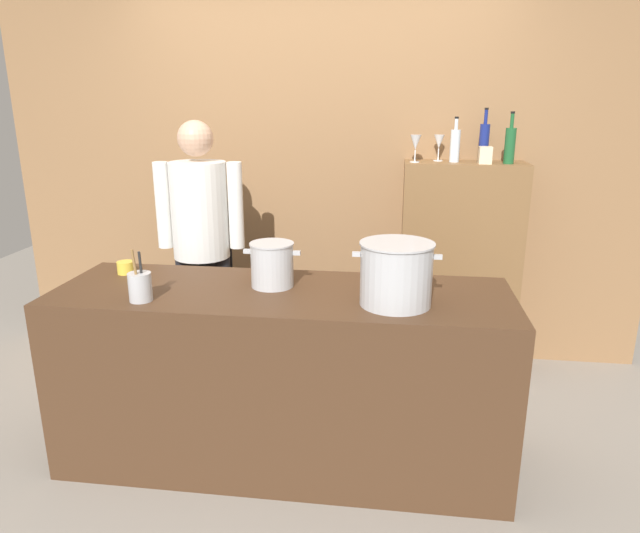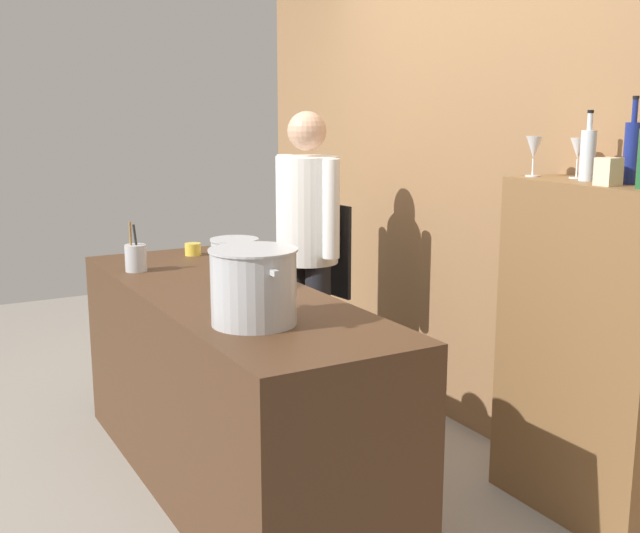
{
  "view_description": "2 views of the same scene",
  "coord_description": "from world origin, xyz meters",
  "px_view_note": "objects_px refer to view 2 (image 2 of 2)",
  "views": [
    {
      "loc": [
        0.52,
        -2.51,
        1.77
      ],
      "look_at": [
        0.15,
        0.26,
        0.95
      ],
      "focal_mm": 31.9,
      "sensor_mm": 36.0,
      "label": 1
    },
    {
      "loc": [
        3.09,
        -1.28,
        1.69
      ],
      "look_at": [
        0.07,
        0.43,
        0.98
      ],
      "focal_mm": 44.21,
      "sensor_mm": 36.0,
      "label": 2
    }
  ],
  "objects_px": {
    "chef": "(308,240)",
    "wine_glass_tall": "(534,149)",
    "utensil_crock": "(136,257)",
    "wine_bottle_cobalt": "(632,151)",
    "stockpot_large": "(254,286)",
    "butter_jar": "(193,249)",
    "wine_bottle_clear": "(588,154)",
    "stockpot_small": "(235,263)",
    "spice_tin_cream": "(608,172)",
    "wine_glass_short": "(578,150)"
  },
  "relations": [
    {
      "from": "chef",
      "to": "wine_glass_tall",
      "type": "relative_size",
      "value": 9.81
    },
    {
      "from": "butter_jar",
      "to": "wine_glass_tall",
      "type": "distance_m",
      "value": 1.87
    },
    {
      "from": "stockpot_small",
      "to": "spice_tin_cream",
      "type": "bearing_deg",
      "value": 43.13
    },
    {
      "from": "stockpot_small",
      "to": "wine_bottle_cobalt",
      "type": "xyz_separation_m",
      "value": [
        1.12,
        1.16,
        0.51
      ]
    },
    {
      "from": "butter_jar",
      "to": "wine_glass_tall",
      "type": "height_order",
      "value": "wine_glass_tall"
    },
    {
      "from": "wine_glass_short",
      "to": "chef",
      "type": "bearing_deg",
      "value": -161.45
    },
    {
      "from": "chef",
      "to": "butter_jar",
      "type": "bearing_deg",
      "value": 64.16
    },
    {
      "from": "wine_bottle_clear",
      "to": "utensil_crock",
      "type": "bearing_deg",
      "value": -136.4
    },
    {
      "from": "utensil_crock",
      "to": "wine_bottle_clear",
      "type": "relative_size",
      "value": 0.88
    },
    {
      "from": "stockpot_large",
      "to": "wine_bottle_cobalt",
      "type": "distance_m",
      "value": 1.51
    },
    {
      "from": "wine_glass_tall",
      "to": "wine_glass_short",
      "type": "relative_size",
      "value": 1.02
    },
    {
      "from": "chef",
      "to": "stockpot_large",
      "type": "relative_size",
      "value": 4.29
    },
    {
      "from": "stockpot_large",
      "to": "utensil_crock",
      "type": "relative_size",
      "value": 1.59
    },
    {
      "from": "utensil_crock",
      "to": "stockpot_large",
      "type": "bearing_deg",
      "value": 5.3
    },
    {
      "from": "stockpot_small",
      "to": "utensil_crock",
      "type": "distance_m",
      "value": 0.62
    },
    {
      "from": "wine_glass_tall",
      "to": "spice_tin_cream",
      "type": "xyz_separation_m",
      "value": [
        0.42,
        -0.03,
        -0.06
      ]
    },
    {
      "from": "stockpot_large",
      "to": "utensil_crock",
      "type": "xyz_separation_m",
      "value": [
        -1.14,
        -0.11,
        -0.07
      ]
    },
    {
      "from": "utensil_crock",
      "to": "wine_glass_short",
      "type": "relative_size",
      "value": 1.47
    },
    {
      "from": "utensil_crock",
      "to": "wine_glass_tall",
      "type": "relative_size",
      "value": 1.44
    },
    {
      "from": "wine_bottle_cobalt",
      "to": "wine_glass_tall",
      "type": "bearing_deg",
      "value": -168.77
    },
    {
      "from": "wine_glass_short",
      "to": "spice_tin_cream",
      "type": "distance_m",
      "value": 0.31
    },
    {
      "from": "utensil_crock",
      "to": "spice_tin_cream",
      "type": "bearing_deg",
      "value": 38.73
    },
    {
      "from": "stockpot_large",
      "to": "wine_bottle_cobalt",
      "type": "xyz_separation_m",
      "value": [
        0.52,
        1.34,
        0.48
      ]
    },
    {
      "from": "spice_tin_cream",
      "to": "utensil_crock",
      "type": "bearing_deg",
      "value": -141.27
    },
    {
      "from": "wine_bottle_cobalt",
      "to": "stockpot_small",
      "type": "bearing_deg",
      "value": -133.95
    },
    {
      "from": "wine_bottle_cobalt",
      "to": "wine_glass_short",
      "type": "distance_m",
      "value": 0.28
    },
    {
      "from": "butter_jar",
      "to": "wine_bottle_clear",
      "type": "relative_size",
      "value": 0.31
    },
    {
      "from": "spice_tin_cream",
      "to": "butter_jar",
      "type": "bearing_deg",
      "value": -153.84
    },
    {
      "from": "butter_jar",
      "to": "stockpot_large",
      "type": "bearing_deg",
      "value": -11.4
    },
    {
      "from": "stockpot_large",
      "to": "stockpot_small",
      "type": "xyz_separation_m",
      "value": [
        -0.59,
        0.18,
        -0.03
      ]
    },
    {
      "from": "stockpot_small",
      "to": "spice_tin_cream",
      "type": "relative_size",
      "value": 2.66
    },
    {
      "from": "chef",
      "to": "wine_bottle_cobalt",
      "type": "distance_m",
      "value": 1.86
    },
    {
      "from": "butter_jar",
      "to": "wine_bottle_cobalt",
      "type": "xyz_separation_m",
      "value": [
        1.92,
        1.06,
        0.59
      ]
    },
    {
      "from": "utensil_crock",
      "to": "spice_tin_cream",
      "type": "height_order",
      "value": "spice_tin_cream"
    },
    {
      "from": "stockpot_large",
      "to": "wine_bottle_clear",
      "type": "relative_size",
      "value": 1.39
    },
    {
      "from": "butter_jar",
      "to": "stockpot_small",
      "type": "bearing_deg",
      "value": -7.17
    },
    {
      "from": "stockpot_large",
      "to": "wine_bottle_cobalt",
      "type": "height_order",
      "value": "wine_bottle_cobalt"
    },
    {
      "from": "wine_glass_tall",
      "to": "spice_tin_cream",
      "type": "bearing_deg",
      "value": -4.22
    },
    {
      "from": "stockpot_large",
      "to": "wine_bottle_cobalt",
      "type": "bearing_deg",
      "value": 68.68
    },
    {
      "from": "wine_bottle_cobalt",
      "to": "wine_bottle_clear",
      "type": "xyz_separation_m",
      "value": [
        -0.18,
        -0.03,
        -0.02
      ]
    },
    {
      "from": "wine_glass_short",
      "to": "spice_tin_cream",
      "type": "relative_size",
      "value": 1.59
    },
    {
      "from": "wine_bottle_cobalt",
      "to": "wine_glass_tall",
      "type": "height_order",
      "value": "wine_bottle_cobalt"
    },
    {
      "from": "wine_bottle_cobalt",
      "to": "wine_glass_tall",
      "type": "xyz_separation_m",
      "value": [
        -0.43,
        -0.08,
        -0.01
      ]
    },
    {
      "from": "stockpot_large",
      "to": "spice_tin_cream",
      "type": "xyz_separation_m",
      "value": [
        0.52,
        1.22,
        0.41
      ]
    },
    {
      "from": "chef",
      "to": "wine_glass_short",
      "type": "bearing_deg",
      "value": -167.69
    },
    {
      "from": "stockpot_large",
      "to": "wine_bottle_clear",
      "type": "bearing_deg",
      "value": 75.27
    },
    {
      "from": "utensil_crock",
      "to": "wine_bottle_cobalt",
      "type": "bearing_deg",
      "value": 41.02
    },
    {
      "from": "chef",
      "to": "wine_glass_tall",
      "type": "bearing_deg",
      "value": -169.64
    },
    {
      "from": "butter_jar",
      "to": "wine_bottle_cobalt",
      "type": "relative_size",
      "value": 0.26
    },
    {
      "from": "butter_jar",
      "to": "utensil_crock",
      "type": "bearing_deg",
      "value": -56.17
    }
  ]
}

